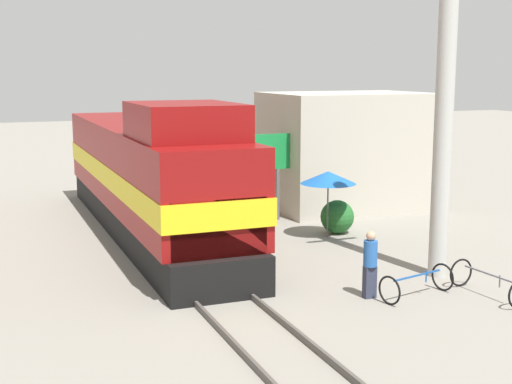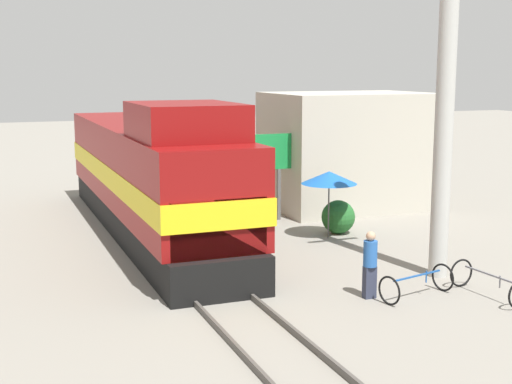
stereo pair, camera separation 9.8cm
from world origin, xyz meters
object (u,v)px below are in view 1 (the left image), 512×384
(bicycle, at_px, (417,283))
(billboard_sign, at_px, (278,156))
(locomotive, at_px, (150,177))
(utility_pole, at_px, (445,92))
(person_bystander, at_px, (370,262))
(vendor_umbrella, at_px, (328,178))
(bicycle_spare, at_px, (489,282))

(bicycle, bearing_deg, billboard_sign, -16.36)
(locomotive, xyz_separation_m, utility_pole, (6.15, -7.48, 2.96))
(billboard_sign, bearing_deg, person_bystander, -99.29)
(vendor_umbrella, relative_size, person_bystander, 1.33)
(billboard_sign, distance_m, bicycle_spare, 10.58)
(utility_pole, xyz_separation_m, bicycle_spare, (0.07, -2.03, -4.57))
(vendor_umbrella, bearing_deg, bicycle_spare, -83.31)
(billboard_sign, bearing_deg, locomotive, -170.78)
(person_bystander, relative_size, bicycle, 0.81)
(locomotive, distance_m, person_bystander, 9.21)
(vendor_umbrella, relative_size, bicycle_spare, 1.08)
(billboard_sign, distance_m, bicycle, 9.91)
(locomotive, bearing_deg, billboard_sign, 9.22)
(locomotive, distance_m, bicycle_spare, 11.47)
(bicycle, bearing_deg, bicycle_spare, -124.33)
(billboard_sign, height_order, person_bystander, billboard_sign)
(utility_pole, distance_m, vendor_umbrella, 5.87)
(bicycle, bearing_deg, person_bystander, 55.69)
(locomotive, xyz_separation_m, bicycle, (4.54, -8.88, -1.62))
(utility_pole, relative_size, billboard_sign, 3.06)
(billboard_sign, relative_size, bicycle, 1.55)
(billboard_sign, distance_m, person_bystander, 9.52)
(billboard_sign, height_order, bicycle, billboard_sign)
(locomotive, relative_size, utility_pole, 1.64)
(bicycle, height_order, bicycle_spare, bicycle_spare)
(vendor_umbrella, height_order, bicycle_spare, vendor_umbrella)
(locomotive, height_order, person_bystander, locomotive)
(locomotive, bearing_deg, vendor_umbrella, -24.40)
(billboard_sign, bearing_deg, utility_pole, -81.91)
(locomotive, height_order, billboard_sign, locomotive)
(person_bystander, distance_m, bicycle, 1.29)
(vendor_umbrella, distance_m, person_bystander, 6.43)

